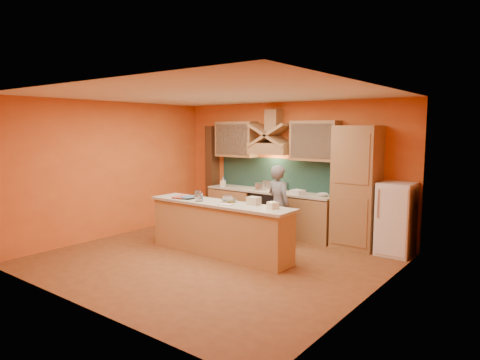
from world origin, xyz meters
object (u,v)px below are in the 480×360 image
Objects in this scene: stove at (269,212)px; fridge at (396,219)px; mixing_bowl at (229,201)px; kitchen_scale at (228,199)px; person at (279,205)px.

stove is 0.69× the size of fridge.
stove is at bearing 100.27° from mixing_bowl.
fridge is 5.15× the size of mixing_bowl.
kitchen_scale is (-2.39, -1.81, 0.35)m from fridge.
stove is 1.92m from kitchen_scale.
kitchen_scale reaches higher than mixing_bowl.
kitchen_scale is at bearing -142.79° from fridge.
stove is 0.58× the size of person.
fridge is 0.83× the size of person.
kitchen_scale is at bearing -80.23° from stove.
stove is 1.04m from person.
person reaches higher than mixing_bowl.
stove is at bearing 123.20° from kitchen_scale.
kitchen_scale is (0.31, -1.81, 0.55)m from stove.
mixing_bowl is (-2.38, -1.79, 0.33)m from fridge.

